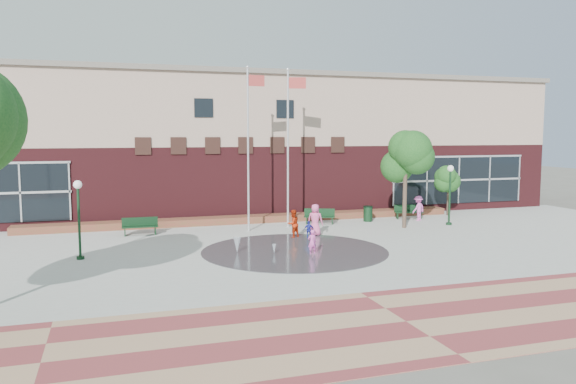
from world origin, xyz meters
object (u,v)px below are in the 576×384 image
object	(u,v)px
trash_can	(368,214)
flagpole_left	(249,140)
flagpole_right	(289,139)
bench_left	(140,230)
child_splash	(312,242)

from	to	relation	value
trash_can	flagpole_left	bearing A→B (deg)	-172.02
flagpole_right	bench_left	world-z (taller)	flagpole_right
child_splash	trash_can	bearing A→B (deg)	-135.16
child_splash	flagpole_left	bearing A→B (deg)	-84.99
flagpole_right	child_splash	world-z (taller)	flagpole_right
bench_left	trash_can	bearing A→B (deg)	3.92
flagpole_right	child_splash	distance (m)	8.56
bench_left	flagpole_right	bearing A→B (deg)	2.20
flagpole_left	trash_can	world-z (taller)	flagpole_left
flagpole_right	trash_can	world-z (taller)	flagpole_right
flagpole_left	child_splash	bearing A→B (deg)	-85.37
trash_can	child_splash	xyz separation A→B (m)	(-6.39, -7.68, 0.07)
flagpole_right	bench_left	size ratio (longest dim) A/B	4.81
trash_can	child_splash	world-z (taller)	child_splash
bench_left	trash_can	distance (m)	13.37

